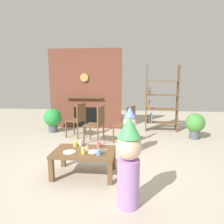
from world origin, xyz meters
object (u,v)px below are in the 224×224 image
object	(u,v)px
paper_cup_near_left	(99,152)
dining_chair_middle	(97,122)
coffee_table	(84,155)
paper_cup_near_right	(81,143)
dining_chair_right	(127,122)
potted_plant_tall	(195,124)
child_in_pink	(130,129)
dining_chair_left	(78,118)
bookshelf	(160,102)
paper_cup_far_right	(75,144)
birthday_cake_slice	(87,147)
paper_cup_center	(83,151)
paper_cup_far_left	(99,144)
paper_plate_rear	(93,152)
child_with_cone_hat	(129,160)
paper_plate_front	(69,152)
potted_plant_short	(53,119)

from	to	relation	value
paper_cup_near_left	dining_chair_middle	distance (m)	1.80
coffee_table	paper_cup_near_right	xyz separation A→B (m)	(-0.11, 0.23, 0.12)
dining_chair_right	potted_plant_tall	xyz separation A→B (m)	(1.72, 0.53, -0.13)
potted_plant_tall	child_in_pink	bearing A→B (deg)	-144.37
paper_cup_near_left	dining_chair_left	world-z (taller)	dining_chair_left
bookshelf	paper_cup_far_right	size ratio (longest dim) A/B	21.95
birthday_cake_slice	potted_plant_tall	size ratio (longest dim) A/B	0.15
paper_cup_far_right	paper_cup_center	bearing A→B (deg)	-56.32
paper_cup_far_left	potted_plant_tall	world-z (taller)	potted_plant_tall
child_in_pink	paper_cup_near_left	bearing A→B (deg)	14.12
paper_cup_near_left	paper_plate_rear	bearing A→B (deg)	134.81
birthday_cake_slice	child_in_pink	xyz separation A→B (m)	(0.68, 0.96, 0.07)
paper_cup_near_left	dining_chair_left	xyz separation A→B (m)	(-0.90, 2.21, 0.06)
bookshelf	paper_cup_near_right	bearing A→B (deg)	-121.59
child_with_cone_hat	child_in_pink	world-z (taller)	child_with_cone_hat
bookshelf	potted_plant_tall	bearing A→B (deg)	-41.14
paper_cup_far_left	child_with_cone_hat	distance (m)	1.07
paper_cup_far_left	child_in_pink	world-z (taller)	child_in_pink
paper_cup_center	paper_plate_front	xyz separation A→B (m)	(-0.23, 0.03, -0.04)
paper_cup_far_left	child_in_pink	bearing A→B (deg)	59.22
paper_cup_far_right	child_in_pink	size ratio (longest dim) A/B	0.09
coffee_table	dining_chair_middle	distance (m)	1.62
paper_cup_near_right	paper_plate_front	xyz separation A→B (m)	(-0.10, -0.32, -0.05)
paper_plate_rear	coffee_table	bearing A→B (deg)	163.32
paper_plate_rear	dining_chair_right	size ratio (longest dim) A/B	0.19
paper_cup_far_left	dining_chair_middle	xyz separation A→B (m)	(-0.27, 1.43, 0.05)
paper_cup_near_right	birthday_cake_slice	xyz separation A→B (m)	(0.14, -0.16, -0.01)
coffee_table	potted_plant_short	distance (m)	2.90
child_in_pink	coffee_table	bearing A→B (deg)	0.00
paper_cup_center	child_in_pink	size ratio (longest dim) A/B	0.10
paper_cup_near_right	paper_cup_center	xyz separation A→B (m)	(0.13, -0.35, -0.01)
dining_chair_right	bookshelf	bearing A→B (deg)	-97.08
paper_cup_center	dining_chair_right	size ratio (longest dim) A/B	0.11
dining_chair_middle	potted_plant_tall	distance (m)	2.50
paper_plate_rear	dining_chair_left	size ratio (longest dim) A/B	0.19
paper_plate_front	child_with_cone_hat	xyz separation A→B (m)	(0.94, -0.66, 0.18)
bookshelf	paper_plate_rear	bearing A→B (deg)	-115.23
paper_cup_center	paper_plate_rear	world-z (taller)	paper_cup_center
dining_chair_left	birthday_cake_slice	bearing A→B (deg)	127.66
coffee_table	dining_chair_left	size ratio (longest dim) A/B	1.09
paper_cup_far_left	child_in_pink	size ratio (longest dim) A/B	0.10
bookshelf	dining_chair_right	bearing A→B (deg)	-125.95
potted_plant_tall	potted_plant_short	bearing A→B (deg)	176.03
bookshelf	coffee_table	size ratio (longest dim) A/B	1.93
bookshelf	paper_plate_front	bearing A→B (deg)	-120.27
child_with_cone_hat	coffee_table	bearing A→B (deg)	0.00
child_with_cone_hat	potted_plant_tall	distance (m)	3.39
child_in_pink	dining_chair_left	bearing A→B (deg)	-92.60
child_with_cone_hat	child_in_pink	xyz separation A→B (m)	(-0.01, 1.78, -0.08)
paper_cup_far_right	dining_chair_middle	world-z (taller)	dining_chair_middle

